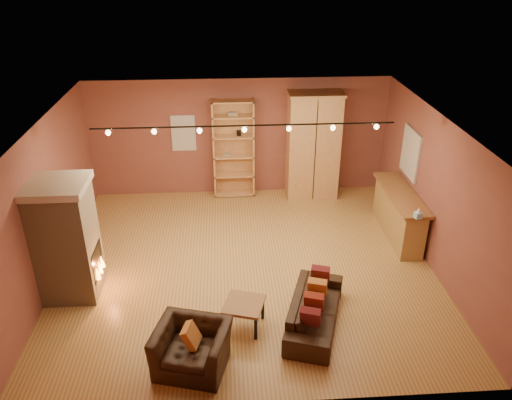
{
  "coord_description": "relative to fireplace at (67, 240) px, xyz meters",
  "views": [
    {
      "loc": [
        -0.35,
        -7.93,
        5.46
      ],
      "look_at": [
        0.2,
        0.2,
        1.29
      ],
      "focal_mm": 35.0,
      "sensor_mm": 36.0,
      "label": 1
    }
  ],
  "objects": [
    {
      "name": "left_wall",
      "position": [
        -0.46,
        0.6,
        0.34
      ],
      "size": [
        0.02,
        6.5,
        2.8
      ],
      "primitive_type": "cube",
      "color": "brown",
      "rests_on": "floor"
    },
    {
      "name": "back_window",
      "position": [
        1.74,
        3.83,
        0.49
      ],
      "size": [
        0.56,
        0.04,
        0.86
      ],
      "primitive_type": "cube",
      "color": "beige",
      "rests_on": "back_wall"
    },
    {
      "name": "ceiling",
      "position": [
        3.04,
        0.6,
        1.74
      ],
      "size": [
        7.0,
        7.0,
        0.0
      ],
      "primitive_type": "plane",
      "rotation": [
        3.14,
        0.0,
        0.0
      ],
      "color": "brown",
      "rests_on": "back_wall"
    },
    {
      "name": "coffee_table",
      "position": [
        2.92,
        -1.11,
        -0.67
      ],
      "size": [
        0.74,
        0.74,
        0.45
      ],
      "rotation": [
        0.0,
        0.0,
        -0.3
      ],
      "color": "#936035",
      "rests_on": "floor"
    },
    {
      "name": "back_wall",
      "position": [
        3.04,
        3.85,
        0.34
      ],
      "size": [
        7.0,
        0.02,
        2.8
      ],
      "primitive_type": "cube",
      "color": "brown",
      "rests_on": "floor"
    },
    {
      "name": "track_rail",
      "position": [
        3.04,
        0.8,
        1.62
      ],
      "size": [
        5.2,
        0.09,
        0.13
      ],
      "color": "black",
      "rests_on": "ceiling"
    },
    {
      "name": "right_window",
      "position": [
        6.51,
        2.0,
        0.59
      ],
      "size": [
        0.05,
        0.9,
        1.0
      ],
      "primitive_type": "cube",
      "color": "beige",
      "rests_on": "right_wall"
    },
    {
      "name": "floor",
      "position": [
        3.04,
        0.6,
        -1.06
      ],
      "size": [
        7.0,
        7.0,
        0.0
      ],
      "primitive_type": "plane",
      "color": "olive",
      "rests_on": "ground"
    },
    {
      "name": "right_wall",
      "position": [
        6.54,
        0.6,
        0.34
      ],
      "size": [
        0.02,
        6.5,
        2.8
      ],
      "primitive_type": "cube",
      "color": "brown",
      "rests_on": "floor"
    },
    {
      "name": "armchair",
      "position": [
        2.14,
        -1.91,
        -0.61
      ],
      "size": [
        1.16,
        0.91,
        0.89
      ],
      "rotation": [
        0.0,
        0.0,
        -0.27
      ],
      "color": "black",
      "rests_on": "floor"
    },
    {
      "name": "armoire",
      "position": [
        4.76,
        3.53,
        0.22
      ],
      "size": [
        1.25,
        0.71,
        2.55
      ],
      "color": "tan",
      "rests_on": "floor"
    },
    {
      "name": "bookcase",
      "position": [
        2.9,
        3.73,
        0.14
      ],
      "size": [
        0.97,
        0.38,
        2.36
      ],
      "color": "tan",
      "rests_on": "floor"
    },
    {
      "name": "fireplace",
      "position": [
        0.0,
        0.0,
        0.0
      ],
      "size": [
        1.01,
        0.98,
        2.12
      ],
      "color": "tan",
      "rests_on": "floor"
    },
    {
      "name": "tissue_box",
      "position": [
        6.19,
        0.44,
        0.03
      ],
      "size": [
        0.14,
        0.14,
        0.22
      ],
      "rotation": [
        0.0,
        0.0,
        0.17
      ],
      "color": "#93C9EB",
      "rests_on": "bar_counter"
    },
    {
      "name": "loveseat",
      "position": [
        4.05,
        -1.12,
        -0.69
      ],
      "size": [
        1.07,
        1.9,
        0.76
      ],
      "rotation": [
        0.0,
        0.0,
        1.25
      ],
      "color": "black",
      "rests_on": "floor"
    },
    {
      "name": "bar_counter",
      "position": [
        6.24,
        1.49,
        -0.55
      ],
      "size": [
        0.57,
        2.09,
        1.0
      ],
      "color": "tan",
      "rests_on": "floor"
    }
  ]
}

